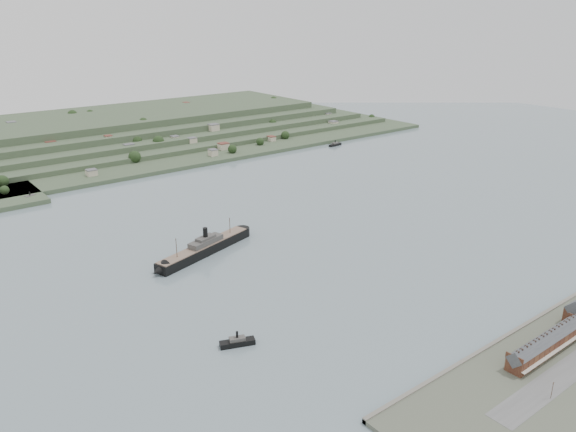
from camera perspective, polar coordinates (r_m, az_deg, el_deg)
ground at (r=394.45m, az=3.60°, el=-2.66°), size 1400.00×1400.00×0.00m
terrace_row at (r=293.08m, az=24.76°, el=-11.67°), size 55.60×9.80×11.07m
far_peninsula at (r=730.90m, az=-15.64°, el=8.24°), size 760.00×309.00×30.00m
steamship at (r=376.24m, az=-8.72°, el=-3.36°), size 87.52×34.88×21.53m
tugboat at (r=278.53m, az=-5.17°, el=-12.63°), size 17.61×10.46×7.70m
ferry_west at (r=529.22m, az=-24.70°, el=1.67°), size 20.39×12.98×7.44m
ferry_east at (r=684.15m, az=4.81°, el=7.26°), size 19.26×8.12×7.00m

